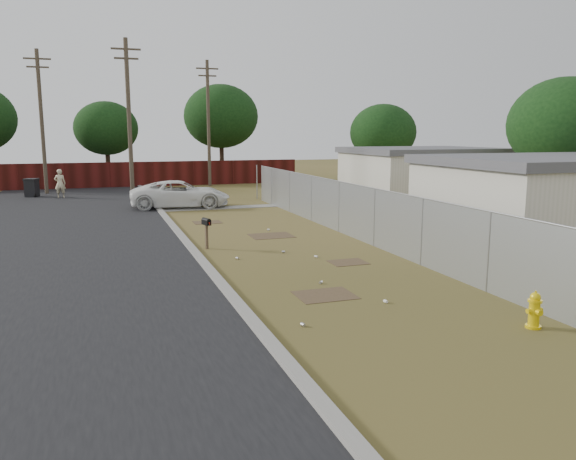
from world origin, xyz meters
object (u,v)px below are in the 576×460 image
object	(u,v)px
pickup_truck	(180,194)
pedestrian	(60,184)
fire_hydrant	(535,311)
trash_bin	(32,188)
mailbox	(206,224)

from	to	relation	value
pickup_truck	pedestrian	world-z (taller)	pedestrian
pickup_truck	pedestrian	size ratio (longest dim) A/B	2.92
fire_hydrant	pickup_truck	world-z (taller)	pickup_truck
trash_bin	pedestrian	bearing A→B (deg)	-34.45
fire_hydrant	mailbox	world-z (taller)	mailbox
pickup_truck	trash_bin	xyz separation A→B (m)	(-7.90, 7.83, -0.13)
pickup_truck	pedestrian	distance (m)	9.12
pedestrian	mailbox	bearing A→B (deg)	110.65
mailbox	trash_bin	distance (m)	20.16
mailbox	fire_hydrant	bearing A→B (deg)	-64.18
fire_hydrant	pedestrian	world-z (taller)	pedestrian
pedestrian	trash_bin	bearing A→B (deg)	-31.19
pedestrian	fire_hydrant	bearing A→B (deg)	113.78
pedestrian	trash_bin	size ratio (longest dim) A/B	1.55
fire_hydrant	mailbox	size ratio (longest dim) A/B	0.73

